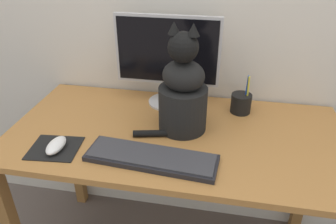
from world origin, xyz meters
The scene contains 7 objects.
desk centered at (0.00, 0.00, 0.65)m, with size 1.31×0.65×0.76m.
monitor centered at (-0.08, 0.23, 0.97)m, with size 0.45×0.17×0.40m.
keyboard centered at (-0.05, -0.19, 0.77)m, with size 0.46×0.17×0.02m.
mousepad_left centered at (-0.41, -0.19, 0.76)m, with size 0.19×0.17×0.00m.
computer_mouse_left centered at (-0.40, -0.20, 0.78)m, with size 0.06×0.11×0.03m.
cat centered at (0.02, 0.03, 0.91)m, with size 0.28×0.22×0.43m.
pen_cup centered at (0.25, 0.21, 0.80)m, with size 0.09×0.09×0.17m.
Camera 1 is at (0.17, -1.06, 1.46)m, focal length 35.00 mm.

